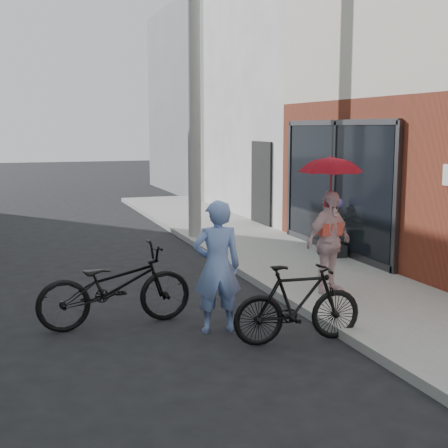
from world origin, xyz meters
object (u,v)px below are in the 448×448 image
bike_right (298,304)px  kimono_woman (329,242)px  utility_pole (194,79)px  planter (333,250)px  officer (217,267)px  bike_left (115,286)px

bike_right → kimono_woman: kimono_woman is taller
utility_pole → bike_right: (-0.74, -6.66, -3.03)m
utility_pole → kimono_woman: size_ratio=4.71×
utility_pole → planter: size_ratio=16.71×
utility_pole → officer: (-1.50, -5.98, -2.68)m
bike_right → planter: bike_right is taller
bike_right → kimono_woman: 1.92m
kimono_woman → utility_pole: bearing=74.2°
planter → utility_pole: bearing=121.6°
utility_pole → planter: 4.74m
bike_left → bike_right: bearing=-128.1°
bike_right → planter: bearing=-29.6°
bike_left → kimono_woman: size_ratio=1.31×
utility_pole → bike_left: bearing=-116.3°
officer → planter: 4.53m
officer → bike_right: bearing=145.4°
officer → kimono_woman: officer is taller
bike_right → planter: size_ratio=3.71×
bike_right → planter: (2.54, 3.74, -0.24)m
officer → bike_left: size_ratio=0.84×
officer → bike_left: bearing=-22.2°
planter → bike_right: bearing=-124.1°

